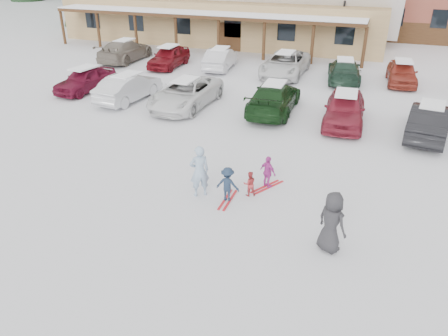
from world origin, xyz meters
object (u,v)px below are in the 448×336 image
(bystander_dark, at_px, (332,222))
(parked_car_2, at_px, (186,93))
(parked_car_4, at_px, (345,109))
(child_magenta, at_px, (268,172))
(parked_car_1, at_px, (128,87))
(parked_car_12, at_px, (402,72))
(lamp_post, at_px, (344,9))
(toddler_red, at_px, (250,184))
(parked_car_11, at_px, (344,70))
(parked_car_9, at_px, (221,59))
(parked_car_7, at_px, (125,51))
(parked_car_3, at_px, (274,98))
(parked_car_5, at_px, (429,121))
(child_navy, at_px, (228,184))
(adult_skier, at_px, (199,171))
(parked_car_8, at_px, (169,57))
(parked_car_0, at_px, (85,79))
(parked_car_10, at_px, (285,64))

(bystander_dark, height_order, parked_car_2, bystander_dark)
(bystander_dark, bearing_deg, parked_car_4, -52.91)
(parked_car_4, bearing_deg, parked_car_2, 178.50)
(child_magenta, bearing_deg, parked_car_4, -74.64)
(parked_car_1, xyz_separation_m, parked_car_12, (14.31, 8.58, -0.02))
(lamp_post, distance_m, toddler_red, 23.73)
(toddler_red, xyz_separation_m, parked_car_11, (1.55, 15.69, 0.24))
(parked_car_9, bearing_deg, lamp_post, -139.59)
(parked_car_1, bearing_deg, parked_car_7, -51.72)
(lamp_post, xyz_separation_m, child_magenta, (0.04, -22.79, -2.80))
(parked_car_7, bearing_deg, parked_car_3, 151.38)
(parked_car_11, bearing_deg, parked_car_5, 112.33)
(child_navy, height_order, parked_car_3, parked_car_3)
(adult_skier, xyz_separation_m, parked_car_8, (-8.91, 15.88, -0.19))
(parked_car_3, bearing_deg, parked_car_12, -130.25)
(child_navy, relative_size, parked_car_0, 0.30)
(toddler_red, relative_size, parked_car_0, 0.22)
(adult_skier, xyz_separation_m, parked_car_7, (-12.77, 16.41, -0.15))
(lamp_post, bearing_deg, parked_car_5, -70.30)
(parked_car_3, bearing_deg, parked_car_2, 7.48)
(lamp_post, distance_m, parked_car_10, 8.55)
(parked_car_7, bearing_deg, adult_skier, 128.20)
(child_navy, relative_size, parked_car_9, 0.28)
(parked_car_4, bearing_deg, lamp_post, 94.58)
(lamp_post, height_order, parked_car_8, lamp_post)
(parked_car_1, distance_m, parked_car_9, 8.61)
(toddler_red, distance_m, parked_car_12, 17.09)
(parked_car_8, height_order, parked_car_9, parked_car_8)
(child_navy, distance_m, parked_car_0, 15.01)
(child_magenta, relative_size, parked_car_8, 0.28)
(parked_car_0, height_order, parked_car_8, parked_car_8)
(parked_car_0, height_order, parked_car_12, parked_car_12)
(parked_car_5, distance_m, parked_car_9, 15.41)
(parked_car_12, bearing_deg, parked_car_9, 177.89)
(child_magenta, bearing_deg, bystander_dark, 161.27)
(parked_car_5, bearing_deg, parked_car_2, 6.92)
(parked_car_1, height_order, parked_car_4, parked_car_4)
(parked_car_3, xyz_separation_m, parked_car_5, (7.33, -0.88, -0.00))
(parked_car_0, relative_size, parked_car_8, 0.96)
(parked_car_2, xyz_separation_m, parked_car_11, (7.45, 7.81, -0.04))
(parked_car_10, bearing_deg, parked_car_2, -113.46)
(parked_car_4, bearing_deg, parked_car_7, 152.40)
(parked_car_1, xyz_separation_m, parked_car_8, (-1.21, 7.56, 0.00))
(parked_car_2, bearing_deg, parked_car_3, 11.85)
(child_magenta, distance_m, parked_car_12, 16.23)
(parked_car_1, relative_size, parked_car_12, 1.06)
(parked_car_2, relative_size, parked_car_9, 1.22)
(parked_car_8, distance_m, parked_car_10, 8.26)
(parked_car_0, bearing_deg, parked_car_1, -3.37)
(parked_car_2, bearing_deg, child_navy, -54.92)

